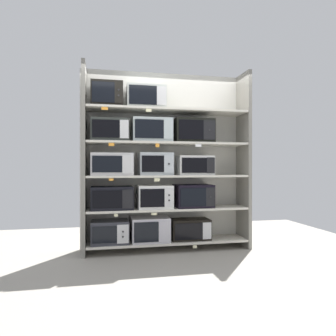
# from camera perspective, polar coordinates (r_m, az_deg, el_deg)

# --- Properties ---
(ground) EXTENTS (6.25, 6.00, 0.02)m
(ground) POSITION_cam_1_polar(r_m,az_deg,el_deg) (3.73, 3.27, -18.36)
(ground) COLOR gray
(back_panel) EXTENTS (2.45, 0.04, 2.57)m
(back_panel) POSITION_cam_1_polar(r_m,az_deg,el_deg) (4.75, -0.59, 1.50)
(back_panel) COLOR beige
(back_panel) RESTS_ON ground
(upright_left) EXTENTS (0.05, 0.44, 2.57)m
(upright_left) POSITION_cam_1_polar(r_m,az_deg,el_deg) (4.43, -14.83, 1.60)
(upright_left) COLOR gray
(upright_left) RESTS_ON ground
(upright_right) EXTENTS (0.05, 0.44, 2.57)m
(upright_right) POSITION_cam_1_polar(r_m,az_deg,el_deg) (4.88, 13.43, 1.46)
(upright_right) COLOR gray
(upright_right) RESTS_ON ground
(shelf_0) EXTENTS (2.25, 0.44, 0.03)m
(shelf_0) POSITION_cam_1_polar(r_m,az_deg,el_deg) (4.63, -0.00, -13.00)
(shelf_0) COLOR beige
(shelf_0) RESTS_ON ground
(microwave_0) EXTENTS (0.50, 0.39, 0.31)m
(microwave_0) POSITION_cam_1_polar(r_m,az_deg,el_deg) (4.50, -10.39, -11.19)
(microwave_0) COLOR #2E3038
(microwave_0) RESTS_ON shelf_0
(microwave_1) EXTENTS (0.53, 0.41, 0.34)m
(microwave_1) POSITION_cam_1_polar(r_m,az_deg,el_deg) (4.54, -3.27, -10.90)
(microwave_1) COLOR #BBB8C0
(microwave_1) RESTS_ON shelf_0
(microwave_2) EXTENTS (0.56, 0.34, 0.29)m
(microwave_2) POSITION_cam_1_polar(r_m,az_deg,el_deg) (4.67, 3.93, -10.89)
(microwave_2) COLOR black
(microwave_2) RESTS_ON shelf_0
(price_tag_0) EXTENTS (0.06, 0.00, 0.04)m
(price_tag_0) POSITION_cam_1_polar(r_m,az_deg,el_deg) (4.51, 4.85, -13.89)
(price_tag_0) COLOR beige
(shelf_1) EXTENTS (2.25, 0.44, 0.03)m
(shelf_1) POSITION_cam_1_polar(r_m,az_deg,el_deg) (4.55, -0.00, -7.31)
(shelf_1) COLOR beige
(microwave_3) EXTENTS (0.56, 0.41, 0.31)m
(microwave_3) POSITION_cam_1_polar(r_m,az_deg,el_deg) (4.43, -10.02, -5.28)
(microwave_3) COLOR black
(microwave_3) RESTS_ON shelf_1
(microwave_4) EXTENTS (0.48, 0.43, 0.32)m
(microwave_4) POSITION_cam_1_polar(r_m,az_deg,el_deg) (4.49, -2.48, -5.14)
(microwave_4) COLOR silver
(microwave_4) RESTS_ON shelf_1
(microwave_5) EXTENTS (0.52, 0.44, 0.32)m
(microwave_5) POSITION_cam_1_polar(r_m,az_deg,el_deg) (4.61, 4.54, -4.99)
(microwave_5) COLOR black
(microwave_5) RESTS_ON shelf_1
(price_tag_1) EXTENTS (0.05, 0.00, 0.04)m
(price_tag_1) POSITION_cam_1_polar(r_m,az_deg,el_deg) (4.24, -9.30, -8.37)
(price_tag_1) COLOR beige
(price_tag_2) EXTENTS (0.08, 0.00, 0.03)m
(price_tag_2) POSITION_cam_1_polar(r_m,az_deg,el_deg) (4.29, -2.51, -8.25)
(price_tag_2) COLOR beige
(shelf_2) EXTENTS (2.25, 0.44, 0.03)m
(shelf_2) POSITION_cam_1_polar(r_m,az_deg,el_deg) (4.51, -0.00, -1.46)
(shelf_2) COLOR beige
(microwave_6) EXTENTS (0.56, 0.43, 0.30)m
(microwave_6) POSITION_cam_1_polar(r_m,az_deg,el_deg) (4.42, -10.03, 0.67)
(microwave_6) COLOR #BDBBBC
(microwave_6) RESTS_ON shelf_2
(microwave_7) EXTENTS (0.46, 0.36, 0.31)m
(microwave_7) POSITION_cam_1_polar(r_m,az_deg,el_deg) (4.47, -2.27, 0.73)
(microwave_7) COLOR #B1B9BF
(microwave_7) RESTS_ON shelf_2
(microwave_8) EXTENTS (0.51, 0.34, 0.28)m
(microwave_8) POSITION_cam_1_polar(r_m,az_deg,el_deg) (4.60, 4.83, 0.47)
(microwave_8) COLOR silver
(microwave_8) RESTS_ON shelf_2
(price_tag_3) EXTENTS (0.06, 0.00, 0.03)m
(price_tag_3) POSITION_cam_1_polar(r_m,az_deg,el_deg) (4.20, -10.15, -2.06)
(price_tag_3) COLOR orange
(price_tag_4) EXTENTS (0.07, 0.00, 0.04)m
(price_tag_4) POSITION_cam_1_polar(r_m,az_deg,el_deg) (4.26, -1.99, -2.12)
(price_tag_4) COLOR beige
(shelf_3) EXTENTS (2.25, 0.44, 0.03)m
(shelf_3) POSITION_cam_1_polar(r_m,az_deg,el_deg) (4.52, -0.00, 4.42)
(shelf_3) COLOR beige
(microwave_9) EXTENTS (0.50, 0.40, 0.30)m
(microwave_9) POSITION_cam_1_polar(r_m,az_deg,el_deg) (4.44, -10.41, 6.65)
(microwave_9) COLOR #2E322E
(microwave_9) RESTS_ON shelf_3
(microwave_10) EXTENTS (0.55, 0.36, 0.33)m
(microwave_10) POSITION_cam_1_polar(r_m,az_deg,el_deg) (4.49, -2.95, 6.75)
(microwave_10) COLOR #B0BDBD
(microwave_10) RESTS_ON shelf_3
(microwave_11) EXTENTS (0.56, 0.37, 0.34)m
(microwave_11) POSITION_cam_1_polar(r_m,az_deg,el_deg) (4.63, 4.56, 6.62)
(microwave_11) COLOR black
(microwave_11) RESTS_ON shelf_3
(price_tag_5) EXTENTS (0.07, 0.00, 0.04)m
(price_tag_5) POSITION_cam_1_polar(r_m,az_deg,el_deg) (4.20, -10.11, 4.19)
(price_tag_5) COLOR orange
(price_tag_6) EXTENTS (0.05, 0.00, 0.05)m
(price_tag_6) POSITION_cam_1_polar(r_m,az_deg,el_deg) (4.26, -1.91, 4.08)
(price_tag_6) COLOR orange
(price_tag_7) EXTENTS (0.09, 0.00, 0.04)m
(price_tag_7) POSITION_cam_1_polar(r_m,az_deg,el_deg) (4.40, 5.48, 4.04)
(price_tag_7) COLOR white
(shelf_4) EXTENTS (2.25, 0.44, 0.03)m
(shelf_4) POSITION_cam_1_polar(r_m,az_deg,el_deg) (4.58, -0.00, 10.21)
(shelf_4) COLOR beige
(microwave_12) EXTENTS (0.42, 0.36, 0.34)m
(microwave_12) POSITION_cam_1_polar(r_m,az_deg,el_deg) (4.52, -10.93, 12.72)
(microwave_12) COLOR black
(microwave_12) RESTS_ON shelf_4
(microwave_13) EXTENTS (0.54, 0.35, 0.32)m
(microwave_13) POSITION_cam_1_polar(r_m,az_deg,el_deg) (4.56, -4.01, 12.48)
(microwave_13) COLOR #B8BEB5
(microwave_13) RESTS_ON shelf_4
(price_tag_8) EXTENTS (0.08, 0.00, 0.04)m
(price_tag_8) POSITION_cam_1_polar(r_m,az_deg,el_deg) (4.26, -11.29, 10.44)
(price_tag_8) COLOR orange
(price_tag_9) EXTENTS (0.07, 0.00, 0.04)m
(price_tag_9) POSITION_cam_1_polar(r_m,az_deg,el_deg) (4.30, -3.49, 10.30)
(price_tag_9) COLOR beige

